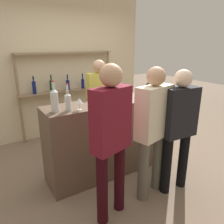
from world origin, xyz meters
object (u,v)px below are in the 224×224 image
at_px(counter_bottle_3, 54,100).
at_px(counter_bottle_2, 148,89).
at_px(customer_center, 153,125).
at_px(customer_right, 179,124).
at_px(customer_left, 111,133).
at_px(counter_bottle_0, 68,101).
at_px(counter_bottle_1, 118,90).
at_px(wine_glass, 79,101).
at_px(server_behind_counter, 100,100).

bearing_deg(counter_bottle_3, counter_bottle_2, -0.67).
bearing_deg(customer_center, customer_right, -119.56).
relative_size(counter_bottle_2, counter_bottle_3, 0.87).
distance_m(counter_bottle_2, customer_left, 1.29).
distance_m(counter_bottle_0, customer_left, 0.72).
relative_size(counter_bottle_0, counter_bottle_3, 0.89).
distance_m(counter_bottle_2, customer_center, 0.82).
distance_m(counter_bottle_0, counter_bottle_2, 1.25).
bearing_deg(counter_bottle_3, customer_center, -34.52).
xyz_separation_m(counter_bottle_1, counter_bottle_3, (-0.93, -0.09, 0.01)).
bearing_deg(counter_bottle_1, counter_bottle_2, -13.01).
bearing_deg(wine_glass, customer_right, -33.64).
height_order(counter_bottle_1, wine_glass, counter_bottle_1).
relative_size(wine_glass, server_behind_counter, 0.09).
relative_size(wine_glass, customer_left, 0.09).
distance_m(counter_bottle_3, customer_right, 1.50).
height_order(counter_bottle_0, counter_bottle_1, counter_bottle_1).
bearing_deg(customer_right, wine_glass, 60.89).
xyz_separation_m(counter_bottle_1, wine_glass, (-0.66, -0.17, -0.03)).
relative_size(counter_bottle_0, counter_bottle_2, 1.02).
bearing_deg(wine_glass, counter_bottle_0, 161.85).
relative_size(counter_bottle_3, wine_glass, 2.53).
bearing_deg(customer_right, server_behind_counter, 16.23).
distance_m(wine_glass, customer_right, 1.23).
relative_size(counter_bottle_0, counter_bottle_1, 0.90).
height_order(counter_bottle_1, customer_left, customer_left).
height_order(server_behind_counter, customer_left, customer_left).
distance_m(wine_glass, server_behind_counter, 1.07).
relative_size(customer_center, customer_left, 0.96).
relative_size(counter_bottle_0, customer_right, 0.21).
relative_size(counter_bottle_0, wine_glass, 2.26).
xyz_separation_m(counter_bottle_2, customer_center, (-0.46, -0.63, -0.27)).
bearing_deg(wine_glass, customer_left, -85.01).
bearing_deg(counter_bottle_3, customer_right, -30.44).
relative_size(customer_right, customer_left, 0.94).
xyz_separation_m(counter_bottle_0, counter_bottle_2, (1.25, 0.02, 0.00)).
bearing_deg(customer_right, customer_left, 92.25).
xyz_separation_m(customer_center, customer_left, (-0.62, -0.06, 0.06)).
xyz_separation_m(server_behind_counter, customer_left, (-0.64, -1.40, 0.05)).
xyz_separation_m(counter_bottle_0, counter_bottle_1, (0.79, 0.13, 0.02)).
bearing_deg(customer_right, counter_bottle_2, -5.66).
bearing_deg(counter_bottle_1, customer_left, -127.24).
relative_size(counter_bottle_0, customer_center, 0.20).
height_order(counter_bottle_3, customer_left, customer_left).
xyz_separation_m(counter_bottle_3, customer_center, (0.94, -0.65, -0.29)).
bearing_deg(counter_bottle_2, customer_right, -100.18).
bearing_deg(counter_bottle_0, wine_glass, -18.15).
distance_m(customer_center, customer_left, 0.62).
bearing_deg(counter_bottle_1, customer_center, -89.30).
xyz_separation_m(wine_glass, customer_right, (1.00, -0.66, -0.27)).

